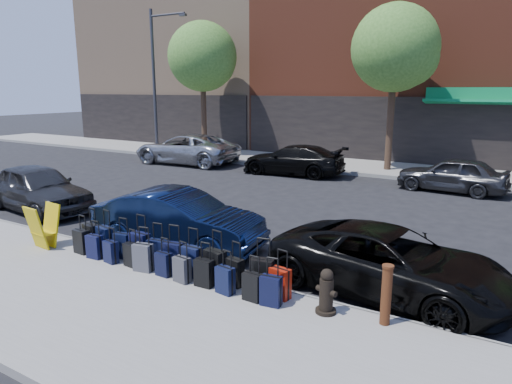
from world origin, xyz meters
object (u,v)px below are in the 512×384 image
Objects in this scene: fire_hydrant at (326,293)px; car_near_2 at (390,262)px; car_near_0 at (38,188)px; car_far_1 at (293,160)px; car_far_0 at (186,149)px; car_near_1 at (178,220)px; streetlight at (156,73)px; bollard at (386,294)px; display_rack at (44,227)px; tree_left at (205,58)px; suitcase_front_5 at (173,257)px; car_far_2 at (452,174)px; tree_center at (398,50)px.

fire_hydrant is 0.17× the size of car_near_2.
car_near_0 is 10.57m from car_far_1.
car_near_1 is at bearing 35.47° from car_far_0.
car_near_0 is 0.93× the size of car_far_1.
car_near_0 is at bearing -64.38° from streetlight.
bollard is 0.98× the size of display_rack.
tree_left is at bearing -168.11° from car_far_0.
fire_hydrant is at bearing -116.98° from car_near_1.
fire_hydrant is 0.17× the size of car_far_1.
car_near_1 is (-1.12, 1.50, 0.24)m from suitcase_front_5.
streetlight reaches higher than car_near_0.
car_near_1 is 0.77× the size of car_far_0.
tree_left is at bearing 19.10° from car_near_0.
suitcase_front_5 is at bearing -55.47° from tree_left.
streetlight is 1.72× the size of car_far_1.
streetlight reaches higher than display_rack.
tree_left reaches higher than display_rack.
display_rack is (6.32, -14.76, -4.77)m from tree_left.
fire_hydrant is 0.78× the size of bollard.
bollard is at bearing 46.32° from car_far_0.
display_rack is 7.74m from car_near_2.
car_near_2 is 9.97m from car_far_2.
car_near_1 is (-4.46, 1.57, 0.19)m from fire_hydrant.
car_far_2 is at bearing -41.52° from car_near_0.
suitcase_front_5 is at bearing -164.76° from fire_hydrant.
car_far_2 is (12.79, -0.14, -0.10)m from car_far_0.
fire_hydrant is 10.69m from car_near_0.
streetlight is at bearing -92.69° from car_far_2.
bollard is 11.60m from car_near_0.
suitcase_front_5 is 3.34m from fire_hydrant.
car_near_1 is (6.05, -0.39, -0.04)m from car_near_0.
car_near_0 is at bearing -77.80° from tree_left.
streetlight is 17.31m from display_rack.
bollard is 0.23× the size of car_near_1.
car_near_1 is at bearing -55.75° from tree_left.
car_near_1 is 12.92m from car_far_0.
car_near_2 is (-0.33, 1.47, -0.03)m from bollard.
bollard is 0.23× the size of car_near_0.
car_near_2 is 12.27m from car_far_1.
suitcase_front_5 is (12.80, -13.64, -4.21)m from streetlight.
display_rack is at bearing -105.82° from tree_center.
streetlight is 19.17m from suitcase_front_5.
tree_left reaches higher than car_far_0.
tree_center is 16.07m from display_rack.
fire_hydrant is 0.96m from bollard.
car_far_1 reaches higher than car_far_2.
suitcase_front_5 is at bearing -92.54° from tree_center.
suitcase_front_5 is 7.42m from car_near_0.
bollard reaches higher than suitcase_front_5.
car_near_1 is at bearing -20.76° from car_far_2.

